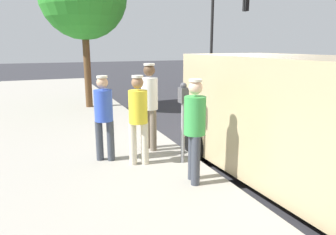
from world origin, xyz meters
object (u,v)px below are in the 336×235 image
(pedestrian_in_green, at_px, (195,125))
(traffic_light_corner, at_px, (225,24))
(pedestrian_in_white, at_px, (150,101))
(parking_meter_near, at_px, (183,109))
(parked_van, at_px, (319,124))
(pedestrian_in_yellow, at_px, (138,115))
(pedestrian_in_blue, at_px, (104,113))

(pedestrian_in_green, xyz_separation_m, traffic_light_corner, (-7.84, -11.64, 2.41))
(traffic_light_corner, bearing_deg, pedestrian_in_green, 56.05)
(pedestrian_in_white, relative_size, traffic_light_corner, 0.35)
(parking_meter_near, xyz_separation_m, parked_van, (-1.50, 1.68, -0.03))
(pedestrian_in_yellow, bearing_deg, pedestrian_in_green, 118.59)
(pedestrian_in_white, bearing_deg, traffic_light_corner, -128.98)
(pedestrian_in_yellow, bearing_deg, parked_van, 140.10)
(parked_van, distance_m, traffic_light_corner, 14.10)
(pedestrian_in_white, distance_m, traffic_light_corner, 12.86)
(parking_meter_near, distance_m, pedestrian_in_white, 1.01)
(pedestrian_in_green, xyz_separation_m, parked_van, (-1.70, 0.83, 0.05))
(pedestrian_in_white, height_order, traffic_light_corner, traffic_light_corner)
(pedestrian_in_green, bearing_deg, traffic_light_corner, -123.95)
(parking_meter_near, distance_m, pedestrian_in_blue, 1.49)
(pedestrian_in_blue, bearing_deg, pedestrian_in_white, -164.47)
(pedestrian_in_white, xyz_separation_m, parked_van, (-1.82, 2.64, -0.05))
(traffic_light_corner, bearing_deg, parking_meter_near, 54.70)
(pedestrian_in_white, bearing_deg, pedestrian_in_green, 93.81)
(pedestrian_in_white, height_order, pedestrian_in_green, pedestrian_in_white)
(pedestrian_in_green, height_order, traffic_light_corner, traffic_light_corner)
(pedestrian_in_green, bearing_deg, pedestrian_in_white, -86.19)
(pedestrian_in_blue, height_order, parked_van, parked_van)
(pedestrian_in_yellow, relative_size, traffic_light_corner, 0.32)
(pedestrian_in_white, distance_m, pedestrian_in_blue, 1.05)
(pedestrian_in_green, distance_m, pedestrian_in_blue, 1.90)
(parked_van, bearing_deg, parking_meter_near, -48.25)
(pedestrian_in_white, bearing_deg, pedestrian_in_yellow, 57.04)
(parking_meter_near, bearing_deg, parked_van, 131.75)
(pedestrian_in_green, bearing_deg, pedestrian_in_blue, -53.53)
(pedestrian_in_green, distance_m, traffic_light_corner, 14.24)
(parking_meter_near, relative_size, parked_van, 0.29)
(parking_meter_near, height_order, pedestrian_in_yellow, pedestrian_in_yellow)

